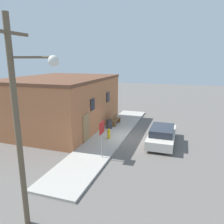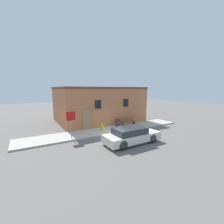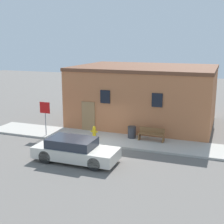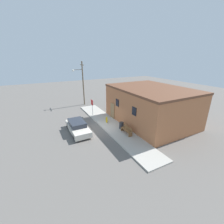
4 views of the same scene
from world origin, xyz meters
name	(u,v)px [view 3 (image 3 of 4)]	position (x,y,z in m)	size (l,w,h in m)	color
ground_plane	(99,146)	(0.00, 0.00, 0.00)	(80.00, 80.00, 0.00)	#66605B
sidewalk	(107,139)	(0.00, 1.30, 0.06)	(17.12, 2.59, 0.13)	#B2ADA3
brick_building	(145,95)	(1.19, 6.40, 2.25)	(10.41, 7.74, 4.50)	#B26B42
fire_hydrant	(94,132)	(-0.85, 1.15, 0.51)	(0.49, 0.23, 0.77)	gold
stop_sign	(45,112)	(-4.11, 0.47, 1.75)	(0.75, 0.06, 2.28)	gray
bench	(151,134)	(2.85, 1.82, 0.54)	(1.64, 0.44, 0.82)	brown
trash_bin	(132,132)	(1.51, 1.94, 0.51)	(0.55, 0.55, 0.77)	#333338
parked_car	(75,150)	(-0.26, -2.77, 0.63)	(4.58, 1.79, 1.29)	black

